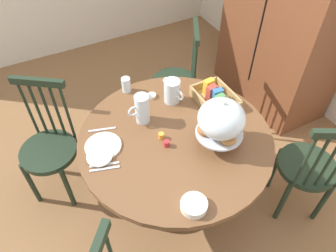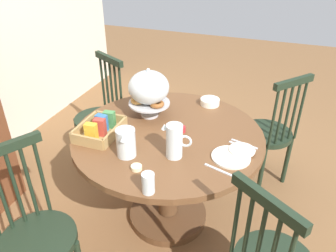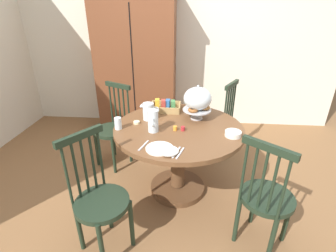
{
  "view_description": "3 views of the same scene",
  "coord_description": "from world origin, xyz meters",
  "px_view_note": "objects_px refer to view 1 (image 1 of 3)",
  "views": [
    {
      "loc": [
        1.22,
        -0.62,
        2.2
      ],
      "look_at": [
        -0.02,
        0.03,
        0.74
      ],
      "focal_mm": 33.9,
      "sensor_mm": 36.0,
      "label": 1
    },
    {
      "loc": [
        -1.59,
        -0.58,
        1.85
      ],
      "look_at": [
        0.08,
        0.03,
        0.79
      ],
      "focal_mm": 35.45,
      "sensor_mm": 36.0,
      "label": 2
    },
    {
      "loc": [
        0.16,
        -2.05,
        1.73
      ],
      "look_at": [
        -0.02,
        0.03,
        0.74
      ],
      "focal_mm": 26.34,
      "sensor_mm": 36.0,
      "label": 3
    }
  ],
  "objects_px": {
    "windsor_chair_by_cabinet": "(177,82)",
    "milk_pitcher": "(142,110)",
    "cereal_bowl": "(194,205)",
    "pastry_stand_with_dome": "(221,120)",
    "windsor_chair_facing_door": "(50,149)",
    "windsor_chair_near_window": "(308,169)",
    "butter_dish": "(152,96)",
    "china_plate_small": "(99,156)",
    "wooden_armoire": "(290,4)",
    "china_plate_large": "(103,146)",
    "cereal_basket": "(215,97)",
    "dining_table": "(175,157)",
    "drinking_glass": "(126,85)",
    "orange_juice_pitcher": "(172,92)"
  },
  "relations": [
    {
      "from": "windsor_chair_by_cabinet",
      "to": "milk_pitcher",
      "type": "relative_size",
      "value": 4.81
    },
    {
      "from": "cereal_bowl",
      "to": "pastry_stand_with_dome",
      "type": "bearing_deg",
      "value": 131.09
    },
    {
      "from": "windsor_chair_facing_door",
      "to": "windsor_chair_by_cabinet",
      "type": "bearing_deg",
      "value": 101.68
    },
    {
      "from": "windsor_chair_near_window",
      "to": "milk_pitcher",
      "type": "relative_size",
      "value": 4.81
    },
    {
      "from": "butter_dish",
      "to": "china_plate_small",
      "type": "bearing_deg",
      "value": -55.21
    },
    {
      "from": "milk_pitcher",
      "to": "butter_dish",
      "type": "distance_m",
      "value": 0.25
    },
    {
      "from": "butter_dish",
      "to": "windsor_chair_facing_door",
      "type": "bearing_deg",
      "value": -100.14
    },
    {
      "from": "milk_pitcher",
      "to": "china_plate_small",
      "type": "bearing_deg",
      "value": -64.55
    },
    {
      "from": "wooden_armoire",
      "to": "china_plate_large",
      "type": "xyz_separation_m",
      "value": [
        0.55,
        -1.9,
        -0.24
      ]
    },
    {
      "from": "china_plate_large",
      "to": "china_plate_small",
      "type": "relative_size",
      "value": 1.47
    },
    {
      "from": "windsor_chair_by_cabinet",
      "to": "cereal_basket",
      "type": "relative_size",
      "value": 3.09
    },
    {
      "from": "dining_table",
      "to": "drinking_glass",
      "type": "bearing_deg",
      "value": -169.8
    },
    {
      "from": "orange_juice_pitcher",
      "to": "butter_dish",
      "type": "distance_m",
      "value": 0.16
    },
    {
      "from": "china_plate_large",
      "to": "cereal_bowl",
      "type": "bearing_deg",
      "value": 24.23
    },
    {
      "from": "windsor_chair_facing_door",
      "to": "cereal_basket",
      "type": "bearing_deg",
      "value": 71.22
    },
    {
      "from": "cereal_bowl",
      "to": "wooden_armoire",
      "type": "bearing_deg",
      "value": 125.34
    },
    {
      "from": "wooden_armoire",
      "to": "windsor_chair_by_cabinet",
      "type": "relative_size",
      "value": 2.01
    },
    {
      "from": "china_plate_small",
      "to": "cereal_bowl",
      "type": "bearing_deg",
      "value": 31.23
    },
    {
      "from": "windsor_chair_near_window",
      "to": "butter_dish",
      "type": "bearing_deg",
      "value": -138.84
    },
    {
      "from": "wooden_armoire",
      "to": "butter_dish",
      "type": "relative_size",
      "value": 32.67
    },
    {
      "from": "china_plate_large",
      "to": "cereal_basket",
      "type": "bearing_deg",
      "value": 92.17
    },
    {
      "from": "windsor_chair_by_cabinet",
      "to": "windsor_chair_facing_door",
      "type": "xyz_separation_m",
      "value": [
        0.24,
        -1.18,
        0.0
      ]
    },
    {
      "from": "wooden_armoire",
      "to": "drinking_glass",
      "type": "xyz_separation_m",
      "value": [
        0.13,
        -1.57,
        -0.19
      ]
    },
    {
      "from": "cereal_basket",
      "to": "china_plate_large",
      "type": "bearing_deg",
      "value": -87.83
    },
    {
      "from": "dining_table",
      "to": "china_plate_large",
      "type": "height_order",
      "value": "china_plate_large"
    },
    {
      "from": "dining_table",
      "to": "drinking_glass",
      "type": "distance_m",
      "value": 0.62
    },
    {
      "from": "orange_juice_pitcher",
      "to": "cereal_bowl",
      "type": "distance_m",
      "value": 0.83
    },
    {
      "from": "wooden_armoire",
      "to": "milk_pitcher",
      "type": "distance_m",
      "value": 1.66
    },
    {
      "from": "windsor_chair_facing_door",
      "to": "china_plate_small",
      "type": "relative_size",
      "value": 6.5
    },
    {
      "from": "windsor_chair_near_window",
      "to": "windsor_chair_facing_door",
      "type": "height_order",
      "value": "same"
    },
    {
      "from": "dining_table",
      "to": "orange_juice_pitcher",
      "type": "xyz_separation_m",
      "value": [
        -0.3,
        0.14,
        0.29
      ]
    },
    {
      "from": "milk_pitcher",
      "to": "china_plate_small",
      "type": "distance_m",
      "value": 0.4
    },
    {
      "from": "cereal_basket",
      "to": "milk_pitcher",
      "type": "bearing_deg",
      "value": -96.88
    },
    {
      "from": "milk_pitcher",
      "to": "windsor_chair_by_cabinet",
      "type": "bearing_deg",
      "value": 134.5
    },
    {
      "from": "windsor_chair_by_cabinet",
      "to": "china_plate_small",
      "type": "xyz_separation_m",
      "value": [
        0.73,
        -0.92,
        0.3
      ]
    },
    {
      "from": "windsor_chair_facing_door",
      "to": "milk_pitcher",
      "type": "relative_size",
      "value": 4.81
    },
    {
      "from": "china_plate_large",
      "to": "butter_dish",
      "type": "bearing_deg",
      "value": 121.05
    },
    {
      "from": "windsor_chair_by_cabinet",
      "to": "china_plate_small",
      "type": "distance_m",
      "value": 1.22
    },
    {
      "from": "windsor_chair_facing_door",
      "to": "china_plate_small",
      "type": "height_order",
      "value": "windsor_chair_facing_door"
    },
    {
      "from": "wooden_armoire",
      "to": "cereal_basket",
      "type": "xyz_separation_m",
      "value": [
        0.52,
        -1.08,
        -0.2
      ]
    },
    {
      "from": "windsor_chair_near_window",
      "to": "windsor_chair_by_cabinet",
      "type": "relative_size",
      "value": 1.0
    },
    {
      "from": "cereal_bowl",
      "to": "milk_pitcher",
      "type": "bearing_deg",
      "value": 177.23
    },
    {
      "from": "wooden_armoire",
      "to": "cereal_bowl",
      "type": "bearing_deg",
      "value": -54.66
    },
    {
      "from": "pastry_stand_with_dome",
      "to": "milk_pitcher",
      "type": "distance_m",
      "value": 0.51
    },
    {
      "from": "pastry_stand_with_dome",
      "to": "china_plate_large",
      "type": "distance_m",
      "value": 0.72
    },
    {
      "from": "windsor_chair_by_cabinet",
      "to": "windsor_chair_facing_door",
      "type": "bearing_deg",
      "value": -78.32
    },
    {
      "from": "wooden_armoire",
      "to": "cereal_basket",
      "type": "height_order",
      "value": "wooden_armoire"
    },
    {
      "from": "cereal_basket",
      "to": "butter_dish",
      "type": "xyz_separation_m",
      "value": [
        -0.24,
        -0.36,
        -0.03
      ]
    },
    {
      "from": "windsor_chair_by_cabinet",
      "to": "orange_juice_pitcher",
      "type": "bearing_deg",
      "value": -33.21
    },
    {
      "from": "pastry_stand_with_dome",
      "to": "butter_dish",
      "type": "relative_size",
      "value": 5.73
    }
  ]
}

